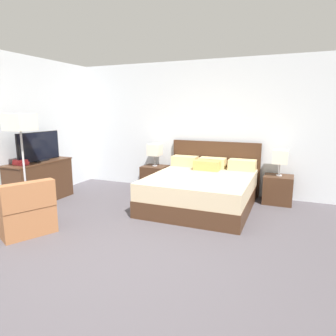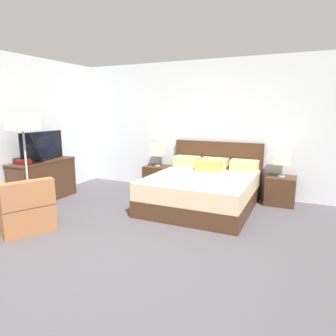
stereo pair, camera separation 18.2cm
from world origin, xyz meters
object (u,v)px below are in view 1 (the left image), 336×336
Objects in this scene: nightstand_left at (155,178)px; floor_lamp at (20,129)px; nightstand_right at (278,189)px; armchair_by_window at (25,213)px; book_small_top at (20,161)px; table_lamp_left at (155,150)px; table_lamp_right at (280,157)px; book_red_cover at (21,164)px; bed at (202,189)px; dresser at (40,181)px; tv at (39,147)px; book_blue_cover at (21,163)px.

nightstand_left is 2.80m from floor_lamp.
nightstand_right is 4.23m from armchair_by_window.
book_small_top is 0.22× the size of armchair_by_window.
table_lamp_left is 2.92m from armchair_by_window.
book_red_cover is (-4.11, -1.99, -0.09)m from table_lamp_right.
floor_lamp reaches higher than nightstand_left.
table_lamp_left is at bearing 50.82° from book_red_cover.
bed is at bearing 24.35° from book_red_cover.
bed is 4.20× the size of table_lamp_right.
armchair_by_window is (0.92, -1.19, -0.11)m from dresser.
table_lamp_right reaches higher than armchair_by_window.
dresser is at bearing -158.83° from table_lamp_right.
book_red_cover is (-4.11, -1.98, 0.52)m from nightstand_right.
armchair_by_window is at bearing -138.96° from table_lamp_right.
table_lamp_right is (2.49, 0.00, 0.00)m from table_lamp_left.
dresser is 0.63m from tv.
nightstand_left is 2.50× the size of book_small_top.
tv reaches higher than bed.
book_small_top is at bearing -155.62° from bed.
bed is 1.42m from nightstand_right.
dresser is at bearing -93.76° from tv.
book_red_cover is at bearing -129.18° from table_lamp_left.
table_lamp_left is (-2.49, 0.00, 0.60)m from nightstand_right.
table_lamp_left is 0.52× the size of armchair_by_window.
nightstand_right is 0.54× the size of tv.
nightstand_left is 1.08× the size of table_lamp_right.
armchair_by_window is at bearing -40.97° from book_small_top.
table_lamp_left is at bearing 59.74° from floor_lamp.
table_lamp_right reaches higher than nightstand_right.
table_lamp_left is at bearing 51.03° from book_blue_cover.
book_small_top is 0.69m from floor_lamp.
tv is at bearing 91.42° from book_blue_cover.
book_red_cover reaches higher than nightstand_right.
nightstand_left is at bearing 59.72° from floor_lamp.
bed reaches higher than book_red_cover.
bed is 1.53m from table_lamp_right.
bed is 1.42m from nightstand_left.
table_lamp_left reaches higher than book_red_cover.
book_red_cover is at bearing 145.88° from floor_lamp.
nightstand_right is 0.41× the size of dresser.
table_lamp_right reaches higher than dresser.
dresser is 5.37× the size of book_blue_cover.
book_red_cover is 0.27× the size of armchair_by_window.
tv reaches higher than book_small_top.
book_blue_cover is at bearing -88.07° from dresser.
table_lamp_right reaches higher than book_red_cover.
nightstand_left is at bearing 50.80° from book_red_cover.
bed is 3.17m from book_blue_cover.
tv is at bearing 86.24° from dresser.
armchair_by_window is at bearing -40.87° from book_red_cover.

